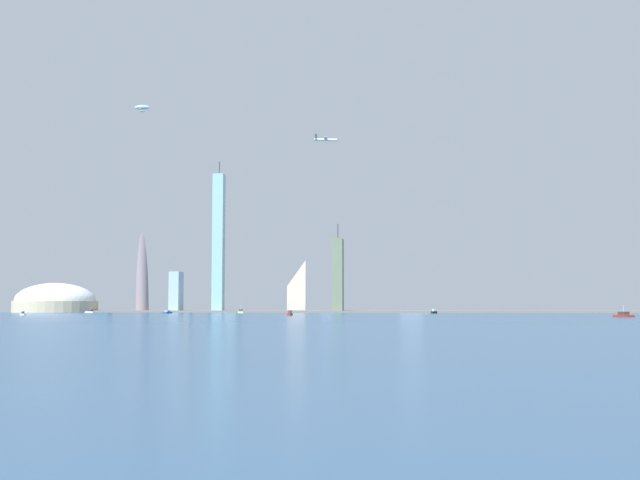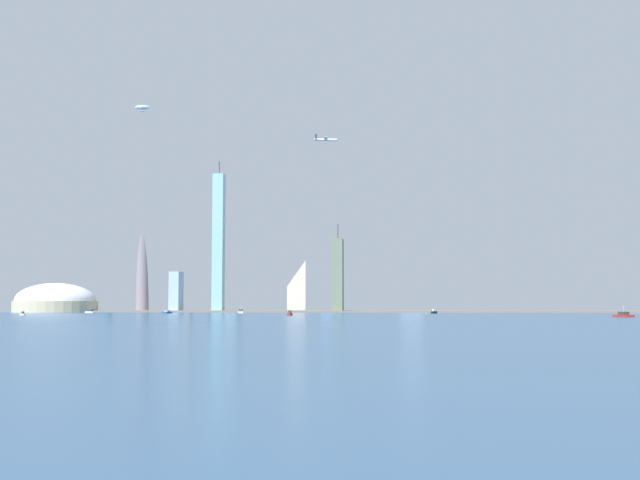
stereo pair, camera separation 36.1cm
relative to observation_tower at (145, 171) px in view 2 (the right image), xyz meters
name	(u,v)px [view 2 (the right image)]	position (x,y,z in m)	size (l,w,h in m)	color
ground_plane	(256,320)	(225.76, -449.52, -173.79)	(6000.00, 6000.00, 0.00)	navy
waterfront_pier	(325,311)	(225.76, -15.13, -172.61)	(727.07, 43.71, 2.36)	#72675C
observation_tower	(145,171)	(0.00, 0.00, 0.00)	(43.95, 43.95, 359.94)	slate
stadium_dome	(56,302)	(-100.37, -22.84, -162.07)	(100.34, 100.34, 43.48)	#BAB08D
skyscraper_0	(232,269)	(104.68, 27.50, -120.66)	(23.08, 13.10, 113.43)	#96AEB5
skyscraper_1	(411,275)	(326.56, 49.73, -128.35)	(27.27, 15.25, 93.86)	#94A2B0
skyscraper_2	(329,285)	(225.24, 40.30, -140.72)	(17.85, 21.20, 69.53)	#7F95B8
skyscraper_3	(338,276)	(241.22, -21.03, -130.83)	(12.28, 21.19, 103.58)	slate
skyscraper_4	(105,290)	(-61.86, 37.28, -146.10)	(14.71, 18.93, 78.30)	#436D81
skyscraper_5	(219,243)	(98.43, -18.50, -91.12)	(12.77, 13.97, 180.49)	#85BABB
skyscraper_6	(176,292)	(46.51, -15.70, -149.61)	(12.04, 22.19, 48.35)	#9AB8D0
skyscraper_7	(186,258)	(41.71, 41.23, -105.36)	(15.95, 14.23, 136.85)	gray
skyscraper_8	(219,279)	(72.06, 97.62, -130.94)	(24.05, 15.59, 92.94)	#8EA6B1
skyscraper_9	(297,279)	(187.29, 23.01, -133.33)	(22.71, 13.71, 80.91)	beige
boat_0	(290,314)	(220.59, -265.55, -172.15)	(4.10, 8.53, 4.53)	#A82128
boat_1	(23,314)	(-18.05, -274.66, -172.52)	(6.76, 5.35, 7.55)	white
boat_2	(434,312)	(349.67, -101.06, -172.04)	(6.97, 6.93, 4.74)	black
boat_3	(241,312)	(142.86, -99.05, -172.18)	(8.40, 17.52, 8.79)	beige
boat_4	(624,315)	(487.69, -320.26, -172.29)	(13.11, 18.96, 9.07)	#A62519
boat_5	(90,312)	(-32.88, -81.77, -172.54)	(14.86, 11.89, 6.61)	white
boat_6	(167,312)	(68.77, -125.00, -172.56)	(6.32, 17.82, 3.30)	#20518D
channel_buoy_0	(426,314)	(340.16, -171.07, -172.99)	(1.62, 1.62, 1.60)	green
airplane	(326,140)	(232.11, -66.53, 20.80)	(26.74, 23.89, 8.03)	silver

